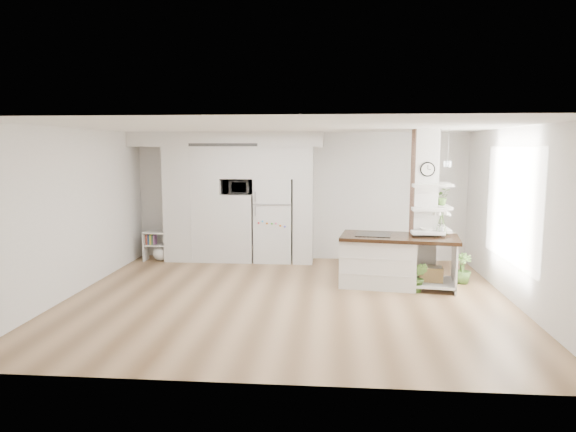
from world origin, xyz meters
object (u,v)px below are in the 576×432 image
at_px(refrigerator, 274,220).
at_px(floor_plant_a, 419,277).
at_px(bookshelf, 158,248).
at_px(kitchen_island, 386,259).

bearing_deg(refrigerator, floor_plant_a, -39.03).
xyz_separation_m(refrigerator, bookshelf, (-2.45, -0.18, -0.60)).
bearing_deg(floor_plant_a, bookshelf, 158.91).
bearing_deg(floor_plant_a, refrigerator, 140.97).
height_order(kitchen_island, floor_plant_a, kitchen_island).
height_order(refrigerator, kitchen_island, refrigerator).
xyz_separation_m(kitchen_island, floor_plant_a, (0.51, -0.39, -0.21)).
bearing_deg(floor_plant_a, kitchen_island, 142.64).
xyz_separation_m(bookshelf, floor_plant_a, (5.11, -1.97, -0.02)).
xyz_separation_m(refrigerator, kitchen_island, (2.15, -1.77, -0.41)).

